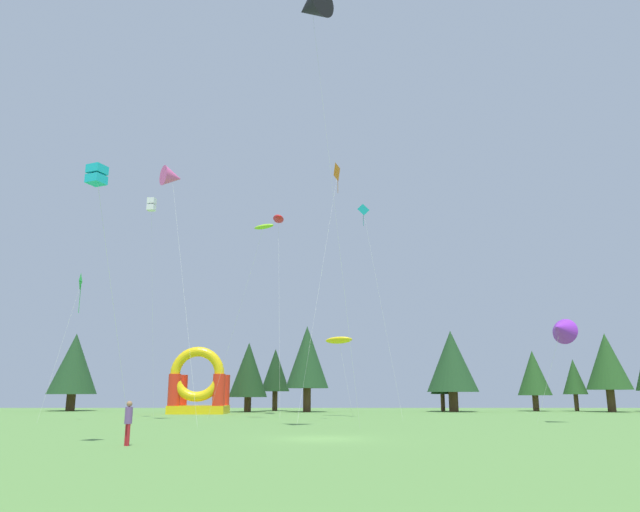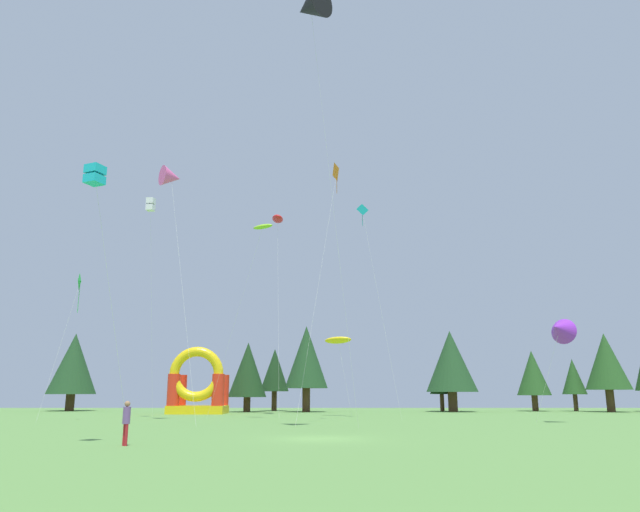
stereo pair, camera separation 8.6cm
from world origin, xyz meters
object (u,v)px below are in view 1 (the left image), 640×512
kite_pink_delta (171,177)px  inflatable_orange_dome (197,389)px  kite_lime_parafoil (262,227)px  person_left_edge (127,419)px  kite_teal_diamond (362,214)px  kite_red_parafoil (277,219)px  kite_black_delta (310,7)px  kite_cyan_box (95,175)px  kite_purple_delta (559,329)px  kite_orange_diamond (337,174)px  kite_yellow_parafoil (337,340)px  kite_white_box (150,205)px  kite_green_diamond (80,283)px

kite_pink_delta → inflatable_orange_dome: 24.30m
kite_lime_parafoil → person_left_edge: bearing=-97.2°
kite_teal_diamond → kite_red_parafoil: size_ratio=0.91×
kite_pink_delta → kite_black_delta: 18.80m
kite_cyan_box → kite_purple_delta: bearing=34.2°
kite_teal_diamond → kite_orange_diamond: 5.76m
kite_yellow_parafoil → kite_red_parafoil: kite_red_parafoil is taller
person_left_edge → inflatable_orange_dome: inflatable_orange_dome is taller
kite_orange_diamond → kite_pink_delta: size_ratio=1.00×
kite_yellow_parafoil → kite_red_parafoil: size_ratio=0.37×
kite_pink_delta → person_left_edge: bearing=-78.4°
kite_pink_delta → kite_white_box: bearing=122.6°
kite_cyan_box → kite_yellow_parafoil: bearing=69.9°
inflatable_orange_dome → kite_green_diamond: bearing=-112.0°
kite_pink_delta → kite_red_parafoil: 15.15m
kite_black_delta → kite_red_parafoil: (-3.85, 25.33, -7.21)m
kite_teal_diamond → kite_pink_delta: 17.14m
kite_lime_parafoil → kite_yellow_parafoil: 13.77m
kite_lime_parafoil → kite_black_delta: size_ratio=0.59×
kite_red_parafoil → kite_purple_delta: bearing=-35.0°
kite_white_box → kite_yellow_parafoil: bearing=19.5°
kite_purple_delta → kite_pink_delta: (-30.47, 2.89, 13.11)m
kite_white_box → kite_green_diamond: size_ratio=1.70×
kite_teal_diamond → kite_black_delta: size_ratio=0.66×
kite_orange_diamond → kite_red_parafoil: kite_orange_diamond is taller
kite_teal_diamond → kite_pink_delta: bearing=-164.9°
kite_yellow_parafoil → kite_white_box: 21.80m
kite_teal_diamond → kite_purple_delta: size_ratio=2.38×
kite_pink_delta → person_left_edge: kite_pink_delta is taller
kite_red_parafoil → kite_cyan_box: bearing=-99.4°
kite_cyan_box → kite_red_parafoil: 36.18m
kite_red_parafoil → kite_orange_diamond: bearing=-65.7°
kite_purple_delta → inflatable_orange_dome: 36.95m
kite_cyan_box → kite_black_delta: kite_black_delta is taller
kite_cyan_box → kite_red_parafoil: bearing=80.6°
kite_teal_diamond → kite_yellow_parafoil: 12.78m
kite_black_delta → kite_white_box: bearing=131.0°
kite_pink_delta → kite_black_delta: size_ratio=0.73×
kite_white_box → person_left_edge: kite_white_box is taller
kite_green_diamond → kite_yellow_parafoil: bearing=25.6°
kite_yellow_parafoil → kite_teal_diamond: bearing=-71.4°
kite_white_box → kite_pink_delta: size_ratio=0.94×
person_left_edge → inflatable_orange_dome: size_ratio=0.26×
kite_lime_parafoil → kite_red_parafoil: (0.59, 9.58, 3.58)m
kite_teal_diamond → kite_white_box: bearing=179.4°
kite_yellow_parafoil → kite_pink_delta: (-14.33, -10.75, 12.76)m
kite_yellow_parafoil → kite_lime_parafoil: bearing=-132.1°
kite_black_delta → kite_green_diamond: bearing=145.4°
kite_lime_parafoil → kite_purple_delta: bearing=-14.9°
kite_red_parafoil → kite_lime_parafoil: bearing=-93.5°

